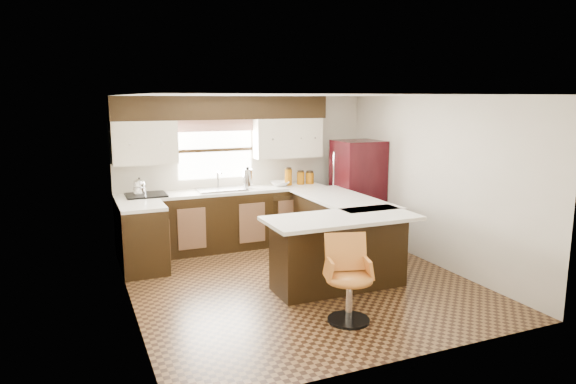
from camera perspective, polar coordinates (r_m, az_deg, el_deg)
name	(u,v)px	position (r m, az deg, el deg)	size (l,w,h in m)	color
floor	(300,282)	(6.79, 1.35, -10.02)	(4.40, 4.40, 0.00)	#49301A
ceiling	(301,95)	(6.36, 1.44, 10.69)	(4.40, 4.40, 0.00)	silver
wall_back	(245,170)	(8.49, -4.78, 2.46)	(4.40, 4.40, 0.00)	beige
wall_front	(405,234)	(4.60, 12.87, -4.55)	(4.40, 4.40, 0.00)	beige
wall_left	(127,206)	(5.93, -17.42, -1.44)	(4.40, 4.40, 0.00)	beige
wall_right	(435,182)	(7.57, 16.01, 1.13)	(4.40, 4.40, 0.00)	beige
base_cab_back	(225,221)	(8.22, -7.02, -3.17)	(3.30, 0.60, 0.90)	black
base_cab_left	(143,240)	(7.34, -15.79, -5.15)	(0.60, 0.70, 0.90)	black
counter_back	(224,191)	(8.12, -7.10, 0.07)	(3.30, 0.60, 0.04)	silver
counter_left	(141,206)	(7.23, -15.97, -1.53)	(0.60, 0.70, 0.04)	silver
soffit	(223,108)	(8.13, -7.21, 9.28)	(3.40, 0.35, 0.36)	black
upper_cab_left	(144,143)	(7.90, -15.69, 5.32)	(0.94, 0.35, 0.64)	beige
upper_cab_right	(287,138)	(8.51, -0.09, 6.04)	(1.14, 0.35, 0.64)	beige
window_pane	(215,150)	(8.29, -8.07, 4.64)	(1.20, 0.02, 0.90)	white
valance	(215,126)	(8.22, -8.06, 7.32)	(1.30, 0.06, 0.18)	#D19B93
sink	(221,189)	(8.08, -7.40, 0.29)	(0.75, 0.45, 0.03)	#B2B2B7
dishwasher	(290,220)	(8.29, 0.20, -3.12)	(0.58, 0.03, 0.78)	black
cooktop	(146,195)	(7.86, -15.49, -0.32)	(0.58, 0.50, 0.03)	black
peninsula_long	(338,231)	(7.57, 5.62, -4.32)	(0.60, 1.95, 0.90)	black
peninsula_return	(339,253)	(6.51, 5.68, -6.79)	(1.65, 0.60, 0.90)	black
counter_pen_long	(342,199)	(7.49, 6.02, -0.78)	(0.84, 1.95, 0.04)	silver
counter_pen_return	(342,218)	(6.30, 6.00, -2.92)	(1.89, 0.84, 0.04)	silver
refrigerator	(357,191)	(8.61, 7.72, 0.10)	(0.72, 0.69, 1.68)	black
bar_chair	(349,280)	(5.55, 6.84, -9.70)	(0.50, 0.50, 0.93)	orange
kettle	(139,186)	(7.82, -16.18, 0.63)	(0.19, 0.19, 0.25)	silver
percolator	(248,179)	(8.21, -4.51, 1.47)	(0.15, 0.15, 0.31)	silver
mixing_bowl	(280,184)	(8.42, -0.92, 0.92)	(0.30, 0.30, 0.07)	white
canister_large	(288,177)	(8.48, 0.03, 1.65)	(0.12, 0.12, 0.27)	#975607
canister_med	(301,178)	(8.57, 1.41, 1.54)	(0.12, 0.12, 0.20)	#975607
canister_small	(310,178)	(8.65, 2.42, 1.55)	(0.14, 0.14, 0.19)	#975607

